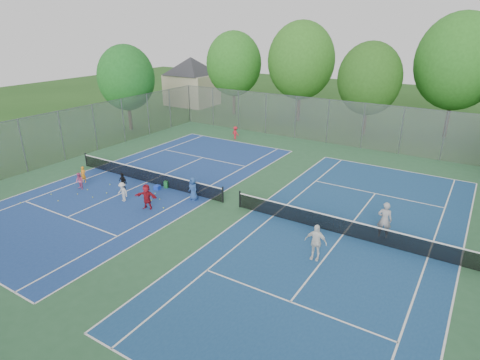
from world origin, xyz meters
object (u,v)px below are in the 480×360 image
at_px(net_left, 147,176).
at_px(ball_hopper, 166,185).
at_px(ball_crate, 157,188).
at_px(net_right, 344,227).
at_px(instructor, 384,220).

relative_size(net_left, ball_hopper, 26.21).
xyz_separation_m(net_left, ball_hopper, (1.83, -0.08, -0.21)).
distance_m(net_left, ball_hopper, 1.85).
distance_m(net_left, ball_crate, 1.65).
height_order(net_left, ball_hopper, net_left).
bearing_deg(net_right, net_left, 180.00).
bearing_deg(net_left, ball_crate, -21.98).
bearing_deg(net_left, net_right, 0.00).
height_order(net_left, net_right, same).
height_order(ball_hopper, instructor, instructor).
bearing_deg(net_right, instructor, 26.34).
bearing_deg(instructor, net_right, 18.60).
bearing_deg(instructor, net_left, -4.54).
distance_m(ball_hopper, instructor, 14.00).
bearing_deg(ball_hopper, net_right, 0.36).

